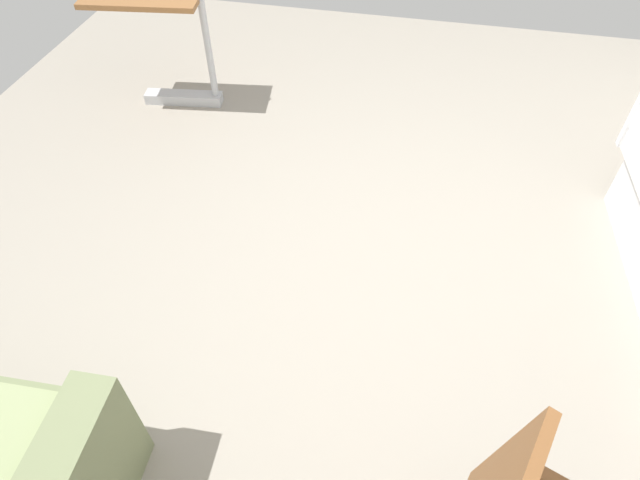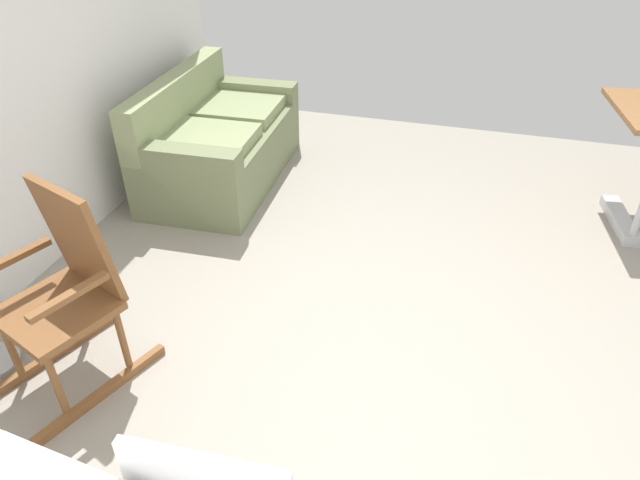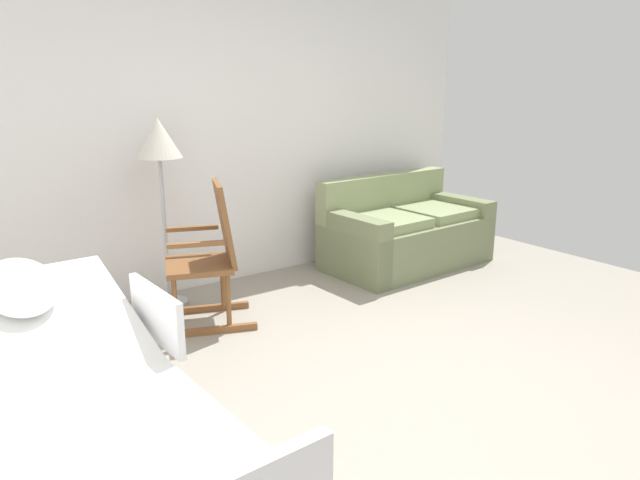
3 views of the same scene
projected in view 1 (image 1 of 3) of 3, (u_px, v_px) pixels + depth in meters
name	position (u px, v px, depth m)	size (l,w,h in m)	color
ground_plane	(374.00, 259.00, 3.10)	(6.41, 6.41, 0.00)	gray
overbed_table	(163.00, 37.00, 3.84)	(0.87, 0.50, 0.84)	#B2B5BA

